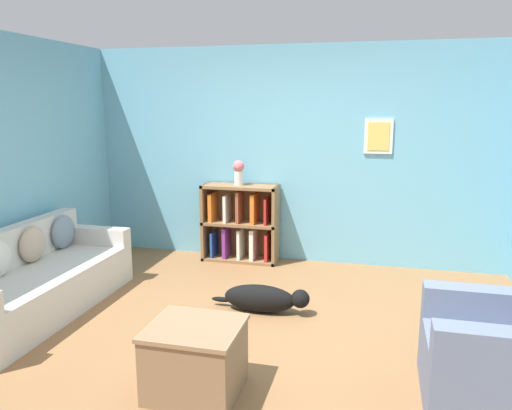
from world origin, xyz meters
TOP-DOWN VIEW (x-y plane):
  - ground_plane at (0.00, 0.00)m, footprint 14.00×14.00m
  - wall_back at (0.00, 2.25)m, footprint 5.60×0.13m
  - couch at (-2.05, 0.02)m, footprint 0.82×2.08m
  - bookshelf at (-0.60, 2.03)m, footprint 0.93×0.35m
  - recliner_chair at (1.88, -0.53)m, footprint 0.89×0.86m
  - coffee_table at (-0.10, -0.86)m, footprint 0.61×0.56m
  - dog at (0.04, 0.54)m, footprint 0.96×0.23m
  - vase at (-0.62, 2.01)m, footprint 0.14×0.14m

SIDE VIEW (x-z plane):
  - ground_plane at x=0.00m, z-range 0.00..0.00m
  - dog at x=0.04m, z-range 0.00..0.26m
  - coffee_table at x=-0.10m, z-range 0.01..0.49m
  - couch at x=-2.05m, z-range -0.09..0.68m
  - recliner_chair at x=1.88m, z-range -0.15..0.88m
  - bookshelf at x=-0.60m, z-range -0.01..0.93m
  - vase at x=-0.62m, z-range 0.97..1.27m
  - wall_back at x=0.00m, z-range 0.00..2.60m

